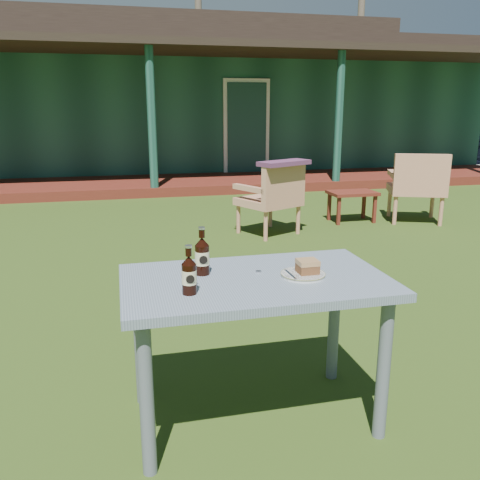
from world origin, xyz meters
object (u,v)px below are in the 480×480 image
object	(u,v)px
cola_bottle_far	(189,275)
side_table	(352,196)
armchair_left	(273,195)
armchair_right	(418,184)
plate	(303,274)
cake_slice	(307,266)
cafe_table	(255,299)
cola_bottle_near	(202,256)

from	to	relation	value
cola_bottle_far	side_table	world-z (taller)	cola_bottle_far
armchair_left	armchair_right	xyz separation A→B (m)	(2.00, 0.20, 0.04)
plate	cake_slice	xyz separation A→B (m)	(0.02, 0.00, 0.04)
cake_slice	side_table	bearing A→B (deg)	61.55
cafe_table	armchair_right	world-z (taller)	armchair_right
plate	cola_bottle_far	distance (m)	0.55
side_table	armchair_right	bearing A→B (deg)	-16.38
cake_slice	cola_bottle_near	world-z (taller)	cola_bottle_near
cola_bottle_near	armchair_left	world-z (taller)	cola_bottle_near
plate	side_table	bearing A→B (deg)	61.32
side_table	plate	bearing A→B (deg)	-118.68
plate	armchair_left	size ratio (longest dim) A/B	0.24
cafe_table	armchair_left	bearing A→B (deg)	71.53
cake_slice	armchair_left	distance (m)	3.63
cola_bottle_near	side_table	bearing A→B (deg)	55.69
armchair_right	side_table	bearing A→B (deg)	163.62
cake_slice	armchair_left	size ratio (longest dim) A/B	0.11
armchair_left	armchair_right	bearing A→B (deg)	5.81
cola_bottle_far	side_table	xyz separation A→B (m)	(2.69, 4.04, -0.46)
cake_slice	cola_bottle_near	xyz separation A→B (m)	(-0.46, 0.13, 0.04)
plate	side_table	xyz separation A→B (m)	(2.15, 3.93, -0.39)
plate	side_table	world-z (taller)	plate
cola_bottle_far	armchair_left	size ratio (longest dim) A/B	0.25
cola_bottle_far	armchair_right	xyz separation A→B (m)	(3.48, 3.80, -0.30)
cake_slice	side_table	world-z (taller)	cake_slice
plate	armchair_right	size ratio (longest dim) A/B	0.23
cafe_table	cola_bottle_far	xyz separation A→B (m)	(-0.32, -0.13, 0.18)
cafe_table	armchair_left	size ratio (longest dim) A/B	1.44
cafe_table	armchair_left	xyz separation A→B (m)	(1.16, 3.47, -0.15)
cola_bottle_near	cola_bottle_far	world-z (taller)	cola_bottle_near
cola_bottle_far	armchair_right	size ratio (longest dim) A/B	0.23
cola_bottle_near	plate	bearing A→B (deg)	-16.71
cola_bottle_near	side_table	distance (m)	4.62
cola_bottle_far	side_table	size ratio (longest dim) A/B	0.35
cola_bottle_far	armchair_right	bearing A→B (deg)	47.58
armchair_left	side_table	size ratio (longest dim) A/B	1.39
cola_bottle_far	side_table	bearing A→B (deg)	56.35
cafe_table	cake_slice	xyz separation A→B (m)	(0.24, -0.03, 0.15)
cake_slice	armchair_right	bearing A→B (deg)	51.72
plate	armchair_right	world-z (taller)	armchair_right
cafe_table	plate	bearing A→B (deg)	-7.08
cafe_table	cola_bottle_far	bearing A→B (deg)	-157.75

